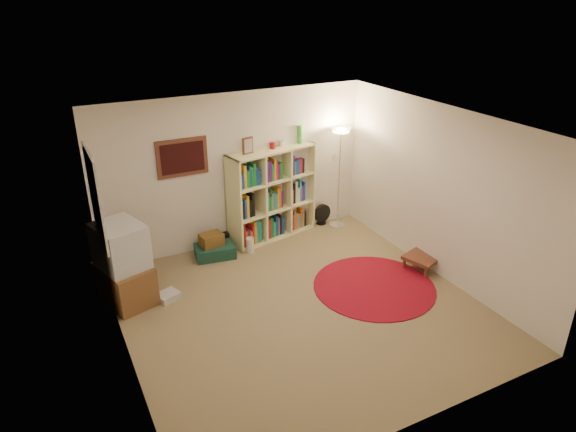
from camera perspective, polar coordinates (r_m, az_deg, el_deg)
name	(u,v)px	position (r m, az deg, el deg)	size (l,w,h in m)	color
room	(297,223)	(6.38, 1.01, -0.77)	(4.54, 4.54, 2.54)	olive
bookshelf	(271,195)	(8.58, -1.94, 2.32)	(1.61, 0.75, 1.86)	#FFFAAA
floor_lamp	(340,146)	(8.75, 5.84, 7.79)	(0.40, 0.40, 1.80)	white
floor_fan	(322,214)	(9.25, 3.80, 0.20)	(0.34, 0.20, 0.38)	black
tv_stand	(123,265)	(7.21, -17.82, -5.23)	(0.76, 0.91, 1.15)	brown
dvd_box	(168,296)	(7.34, -13.19, -8.65)	(0.35, 0.32, 0.10)	silver
suitcase	(215,251)	(8.25, -8.12, -3.88)	(0.67, 0.49, 0.20)	#15392E
wicker_basket	(211,240)	(8.18, -8.50, -2.62)	(0.38, 0.30, 0.20)	brown
duffel_bag	(218,238)	(8.64, -7.73, -2.41)	(0.36, 0.31, 0.22)	black
paper_towel	(250,245)	(8.30, -4.22, -3.25)	(0.13, 0.13, 0.26)	silver
red_rug	(374,286)	(7.54, 9.54, -7.71)	(1.75, 1.75, 0.02)	maroon
side_table	(422,258)	(8.07, 14.69, -4.54)	(0.59, 0.59, 0.21)	#53291D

